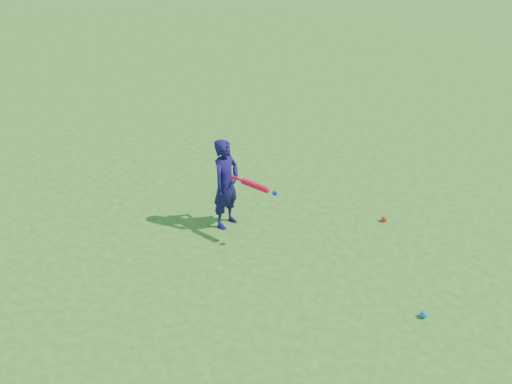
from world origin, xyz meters
TOP-DOWN VIEW (x-y plane):
  - ground at (0.00, 0.00)m, footprint 80.00×80.00m
  - child at (0.56, -0.33)m, footprint 0.40×0.51m
  - ground_ball_red at (2.54, 0.43)m, footprint 0.08×0.08m
  - ground_ball_blue at (3.21, -1.36)m, footprint 0.08×0.08m
  - bat_swing at (1.06, -0.56)m, footprint 0.67×0.28m

SIDE VIEW (x-z plane):
  - ground at x=0.00m, z-range 0.00..0.00m
  - ground_ball_blue at x=3.21m, z-range 0.00..0.08m
  - ground_ball_red at x=2.54m, z-range 0.00..0.08m
  - child at x=0.56m, z-range 0.00..1.22m
  - bat_swing at x=1.06m, z-range 0.74..0.82m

